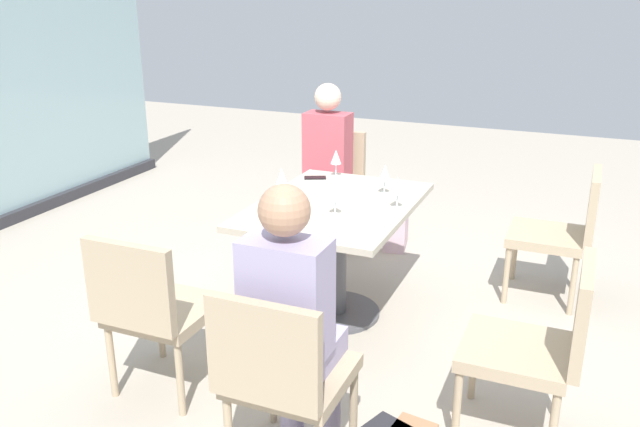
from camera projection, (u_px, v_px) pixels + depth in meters
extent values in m
plane|color=#A89E8E|center=(335.00, 313.00, 4.14)|extent=(12.00, 12.00, 0.00)
cube|color=#BCB29E|center=(336.00, 206.00, 3.91)|extent=(1.24, 0.88, 0.04)
cylinder|color=#4C4C51|center=(335.00, 263.00, 4.03)|extent=(0.14, 0.14, 0.69)
cylinder|color=#4C4C51|center=(335.00, 312.00, 4.14)|extent=(0.56, 0.56, 0.02)
cube|color=tan|center=(293.00, 375.00, 2.74)|extent=(0.46, 0.46, 0.06)
cube|color=tan|center=(263.00, 354.00, 2.45)|extent=(0.05, 0.46, 0.42)
cylinder|color=tan|center=(354.00, 406.00, 2.92)|extent=(0.04, 0.04, 0.39)
cylinder|color=tan|center=(273.00, 385.00, 3.06)|extent=(0.04, 0.04, 0.39)
cube|color=tan|center=(325.00, 194.00, 5.09)|extent=(0.46, 0.46, 0.06)
cube|color=tan|center=(337.00, 156.00, 5.22)|extent=(0.05, 0.46, 0.42)
cylinder|color=tan|center=(291.00, 226.00, 5.06)|extent=(0.04, 0.04, 0.39)
cylinder|color=tan|center=(340.00, 234.00, 4.91)|extent=(0.04, 0.04, 0.39)
cylinder|color=tan|center=(312.00, 211.00, 5.41)|extent=(0.04, 0.04, 0.39)
cylinder|color=tan|center=(358.00, 217.00, 5.26)|extent=(0.04, 0.04, 0.39)
cube|color=tan|center=(546.00, 236.00, 4.24)|extent=(0.46, 0.46, 0.06)
cube|color=tan|center=(593.00, 206.00, 4.07)|extent=(0.46, 0.05, 0.42)
cylinder|color=tan|center=(515.00, 253.00, 4.56)|extent=(0.04, 0.04, 0.39)
cylinder|color=tan|center=(506.00, 275.00, 4.22)|extent=(0.04, 0.04, 0.39)
cylinder|color=tan|center=(576.00, 262.00, 4.42)|extent=(0.04, 0.04, 0.39)
cylinder|color=tan|center=(573.00, 286.00, 4.07)|extent=(0.04, 0.04, 0.39)
cube|color=tan|center=(166.00, 310.00, 3.29)|extent=(0.46, 0.46, 0.06)
cube|color=tan|center=(129.00, 287.00, 2.99)|extent=(0.05, 0.46, 0.42)
cylinder|color=tan|center=(224.00, 339.00, 3.46)|extent=(0.04, 0.04, 0.39)
cylinder|color=tan|center=(160.00, 325.00, 3.61)|extent=(0.04, 0.04, 0.39)
cylinder|color=tan|center=(180.00, 379.00, 3.11)|extent=(0.04, 0.04, 0.39)
cylinder|color=tan|center=(112.00, 361.00, 3.26)|extent=(0.04, 0.04, 0.39)
cube|color=tan|center=(515.00, 351.00, 2.92)|extent=(0.46, 0.46, 0.06)
cube|color=tan|center=(582.00, 313.00, 2.75)|extent=(0.46, 0.05, 0.42)
cylinder|color=tan|center=(474.00, 363.00, 3.24)|extent=(0.04, 0.04, 0.39)
cylinder|color=tan|center=(457.00, 409.00, 2.89)|extent=(0.04, 0.04, 0.39)
cylinder|color=tan|center=(560.00, 381.00, 3.10)|extent=(0.04, 0.04, 0.39)
cylinder|color=#9E93B7|center=(329.00, 397.00, 2.93)|extent=(0.11, 0.11, 0.45)
cube|color=#9E93B7|center=(320.00, 352.00, 2.75)|extent=(0.32, 0.13, 0.11)
cylinder|color=#9E93B7|center=(292.00, 388.00, 2.99)|extent=(0.11, 0.11, 0.45)
cube|color=#9E93B7|center=(281.00, 344.00, 2.82)|extent=(0.32, 0.13, 0.11)
cube|color=#9E93B7|center=(286.00, 298.00, 2.57)|extent=(0.20, 0.34, 0.48)
sphere|color=tan|center=(284.00, 210.00, 2.45)|extent=(0.20, 0.20, 0.20)
cylinder|color=#B24C56|center=(305.00, 224.00, 5.03)|extent=(0.11, 0.11, 0.45)
cube|color=#B24C56|center=(310.00, 185.00, 5.02)|extent=(0.32, 0.13, 0.11)
cylinder|color=#B24C56|center=(327.00, 227.00, 4.96)|extent=(0.11, 0.11, 0.45)
cube|color=#B24C56|center=(332.00, 188.00, 4.96)|extent=(0.32, 0.13, 0.11)
cube|color=#B24C56|center=(328.00, 144.00, 5.00)|extent=(0.20, 0.34, 0.48)
sphere|color=beige|center=(328.00, 97.00, 4.89)|extent=(0.20, 0.20, 0.20)
cylinder|color=silver|center=(397.00, 208.00, 3.81)|extent=(0.06, 0.06, 0.00)
cylinder|color=silver|center=(397.00, 200.00, 3.79)|extent=(0.01, 0.01, 0.08)
cone|color=silver|center=(398.00, 185.00, 3.76)|extent=(0.07, 0.07, 0.09)
cylinder|color=silver|center=(384.00, 194.00, 4.07)|extent=(0.06, 0.06, 0.00)
cylinder|color=silver|center=(384.00, 187.00, 4.05)|extent=(0.01, 0.01, 0.08)
cone|color=silver|center=(385.00, 172.00, 4.02)|extent=(0.07, 0.07, 0.09)
cylinder|color=silver|center=(282.00, 197.00, 3.99)|extent=(0.06, 0.06, 0.00)
cylinder|color=silver|center=(282.00, 190.00, 3.98)|extent=(0.01, 0.01, 0.08)
cone|color=silver|center=(282.00, 176.00, 3.95)|extent=(0.07, 0.07, 0.09)
cylinder|color=silver|center=(284.00, 219.00, 3.63)|extent=(0.06, 0.06, 0.00)
cylinder|color=silver|center=(284.00, 211.00, 3.62)|extent=(0.01, 0.01, 0.08)
cone|color=silver|center=(283.00, 195.00, 3.59)|extent=(0.07, 0.07, 0.09)
cylinder|color=silver|center=(336.00, 176.00, 4.43)|extent=(0.06, 0.06, 0.00)
cylinder|color=silver|center=(336.00, 170.00, 4.41)|extent=(0.01, 0.01, 0.08)
cone|color=silver|center=(336.00, 157.00, 4.38)|extent=(0.07, 0.07, 0.09)
cylinder|color=silver|center=(335.00, 215.00, 3.70)|extent=(0.06, 0.06, 0.00)
cylinder|color=silver|center=(335.00, 207.00, 3.68)|extent=(0.01, 0.01, 0.08)
cone|color=silver|center=(335.00, 192.00, 3.65)|extent=(0.07, 0.07, 0.09)
cylinder|color=white|center=(295.00, 205.00, 3.73)|extent=(0.08, 0.08, 0.09)
cube|color=black|center=(315.00, 178.00, 4.39)|extent=(0.12, 0.16, 0.01)
cube|color=beige|center=(396.00, 230.00, 5.14)|extent=(0.32, 0.21, 0.28)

